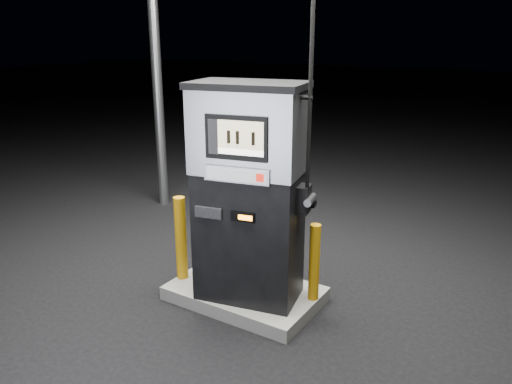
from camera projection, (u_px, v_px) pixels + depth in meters
The scene contains 5 objects.
ground at pixel (245, 299), 5.54m from camera, with size 80.00×80.00×0.00m, color black.
pump_island at pixel (245, 293), 5.51m from camera, with size 1.60×1.00×0.15m, color slate.
fuel_dispenser at pixel (249, 192), 5.00m from camera, with size 1.29×0.88×4.64m.
bollard_left at pixel (181, 238), 5.58m from camera, with size 0.13×0.13×0.96m, color #CA880B.
bollard_right at pixel (314, 262), 5.14m from camera, with size 0.11×0.11×0.83m, color #CA880B.
Camera 1 is at (2.72, -4.10, 2.82)m, focal length 35.00 mm.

